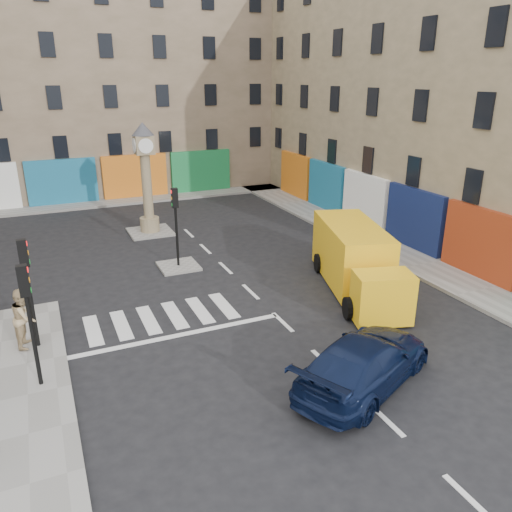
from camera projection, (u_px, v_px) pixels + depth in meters
ground at (295, 334)px, 17.58m from camera, size 120.00×120.00×0.00m
sidewalk_right at (345, 228)px, 29.46m from camera, size 2.60×30.00×0.15m
sidewalk_far at (96, 203)px, 35.09m from camera, size 32.00×2.40×0.15m
island_near at (179, 266)px, 23.67m from camera, size 1.80×1.80×0.12m
island_far at (150, 232)px, 28.82m from camera, size 2.40×2.40×0.12m
building_right at (445, 86)px, 29.14m from camera, size 10.00×30.00×16.00m
building_far at (74, 76)px, 37.18m from camera, size 32.00×10.00×17.00m
traffic_light_left_near at (28, 307)px, 13.69m from camera, size 0.28×0.22×3.70m
traffic_light_left_far at (27, 276)px, 15.75m from camera, size 0.28×0.22×3.70m
traffic_light_island at (176, 215)px, 22.80m from camera, size 0.28×0.22×3.70m
clock_pillar at (146, 172)px, 27.62m from camera, size 1.20×1.20×6.10m
navy_sedan at (365, 362)px, 14.48m from camera, size 5.78×4.30×1.56m
yellow_van at (356, 260)px, 20.95m from camera, size 4.14×7.46×2.60m
pedestrian_tan at (25, 317)px, 16.29m from camera, size 0.98×1.14×2.01m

